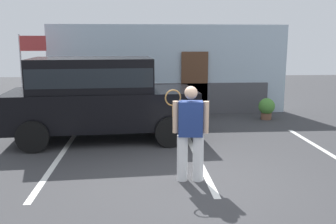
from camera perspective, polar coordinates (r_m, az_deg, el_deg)
name	(u,v)px	position (r m, az deg, el deg)	size (l,w,h in m)	color
ground_plane	(197,183)	(6.71, 4.43, -10.75)	(40.00, 40.00, 0.00)	#38383A
parking_stripe_0	(58,160)	(8.24, -16.49, -6.99)	(0.12, 4.40, 0.01)	silver
parking_stripe_1	(197,156)	(8.14, 4.45, -6.79)	(0.12, 4.40, 0.01)	silver
parking_stripe_2	(329,154)	(9.06, 23.38, -5.84)	(0.12, 4.40, 0.01)	silver
house_frontage	(169,72)	(12.74, 0.21, 6.08)	(8.05, 0.40, 2.99)	silver
parked_suv	(99,94)	(9.47, -10.53, 2.66)	(4.72, 2.42, 2.05)	black
tennis_player_man	(190,132)	(6.56, 3.42, -3.08)	(0.76, 0.31, 1.70)	white
potted_plant_by_porch	(267,108)	(12.23, 14.82, 0.66)	(0.51, 0.51, 0.68)	brown
flag_pole	(28,61)	(12.17, -20.66, 7.32)	(0.80, 0.12, 2.66)	silver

